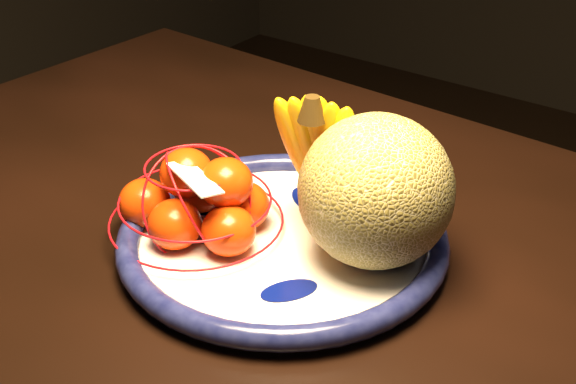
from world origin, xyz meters
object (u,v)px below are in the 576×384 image
Objects in this scene: fruit_bowl at (283,240)px; banana_bunch at (320,149)px; cantaloupe at (376,191)px; mandarin_bag at (199,202)px; dining_table at (356,378)px.

banana_bunch is (0.01, 0.06, 0.09)m from fruit_bowl.
mandarin_bag is at bearing -158.74° from cantaloupe.
fruit_bowl reaches higher than dining_table.
cantaloupe is 0.79× the size of mandarin_bag.
fruit_bowl is 2.26× the size of cantaloupe.
fruit_bowl is 0.10m from mandarin_bag.
dining_table is 9.10× the size of banana_bunch.
dining_table is 8.00× the size of mandarin_bag.
mandarin_bag is at bearing -155.40° from fruit_bowl.
cantaloupe reaches higher than dining_table.
banana_bunch is at bearing 161.90° from cantaloupe.
mandarin_bag is at bearing -178.55° from dining_table.
fruit_bowl is at bearing -161.86° from cantaloupe.
fruit_bowl is 2.04× the size of banana_bunch.
cantaloupe is at bearing 21.26° from mandarin_bag.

